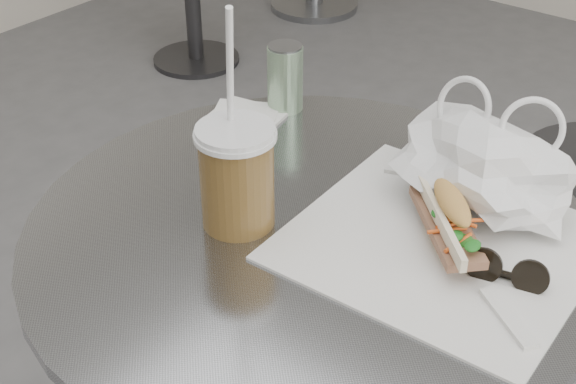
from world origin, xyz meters
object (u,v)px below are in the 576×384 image
Objects in this scene: iced_coffee at (237,175)px; drink_can at (285,77)px; sunglasses at (507,273)px; cafe_table at (307,372)px; banh_mi at (448,221)px.

drink_can is at bearing 117.25° from iced_coffee.
sunglasses is 0.90× the size of drink_can.
banh_mi reaches higher than cafe_table.
drink_can is at bearing -158.86° from banh_mi.
drink_can is at bearing 145.11° from sunglasses.
banh_mi is 0.43m from drink_can.
cafe_table is 3.64× the size of banh_mi.
iced_coffee is (-0.24, -0.13, 0.04)m from banh_mi.
sunglasses is (0.34, 0.10, -0.06)m from iced_coffee.
cafe_table is 0.39m from sunglasses.
cafe_table is 7.57× the size of sunglasses.
cafe_table is at bearing 177.93° from sunglasses.
iced_coffee is at bearing -62.75° from drink_can.
sunglasses is at bearing 16.56° from iced_coffee.
sunglasses is 0.52m from drink_can.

